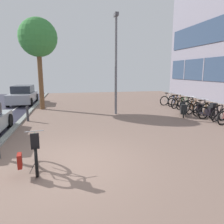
{
  "coord_description": "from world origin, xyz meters",
  "views": [
    {
      "loc": [
        0.04,
        -5.55,
        2.52
      ],
      "look_at": [
        1.69,
        2.29,
        0.97
      ],
      "focal_mm": 33.43,
      "sensor_mm": 36.0,
      "label": 1
    }
  ],
  "objects": [
    {
      "name": "bicycle_rack_07",
      "position": [
        7.64,
        7.0,
        0.33
      ],
      "size": [
        1.3,
        0.48,
        0.94
      ],
      "color": "black",
      "rests_on": "ground"
    },
    {
      "name": "street_tree",
      "position": [
        -1.72,
        9.15,
        4.61
      ],
      "size": [
        2.44,
        2.44,
        5.9
      ],
      "color": "brown",
      "rests_on": "ground"
    },
    {
      "name": "bollard_far",
      "position": [
        -2.05,
        5.61,
        0.39
      ],
      "size": [
        0.12,
        0.12,
        0.79
      ],
      "color": "#38383D",
      "rests_on": "ground"
    },
    {
      "name": "parked_car_far",
      "position": [
        -3.5,
        12.16,
        0.67
      ],
      "size": [
        1.81,
        3.98,
        1.43
      ],
      "color": "#A3A6B1",
      "rests_on": "ground"
    },
    {
      "name": "bicycle_rack_08",
      "position": [
        7.56,
        7.67,
        0.36
      ],
      "size": [
        1.37,
        0.62,
        1.02
      ],
      "color": "black",
      "rests_on": "ground"
    },
    {
      "name": "ground",
      "position": [
        1.43,
        0.0,
        -0.02
      ],
      "size": [
        21.0,
        40.0,
        0.13
      ],
      "color": "#2A293A"
    },
    {
      "name": "bicycle_rack_06",
      "position": [
        7.65,
        6.33,
        0.35
      ],
      "size": [
        1.34,
        0.47,
        1.0
      ],
      "color": "black",
      "rests_on": "ground"
    },
    {
      "name": "bicycle_foreground",
      "position": [
        -0.87,
        -0.2,
        0.4
      ],
      "size": [
        0.61,
        1.39,
        1.12
      ],
      "color": "black",
      "rests_on": "ground"
    },
    {
      "name": "bicycle_rack_03",
      "position": [
        7.5,
        4.31,
        0.34
      ],
      "size": [
        1.35,
        0.48,
        0.96
      ],
      "color": "black",
      "rests_on": "ground"
    },
    {
      "name": "bicycle_rack_10",
      "position": [
        7.49,
        9.01,
        0.36
      ],
      "size": [
        1.42,
        0.48,
        1.03
      ],
      "color": "black",
      "rests_on": "ground"
    },
    {
      "name": "scooter_near",
      "position": [
        7.51,
        4.38,
        0.41
      ],
      "size": [
        0.52,
        1.72,
        0.91
      ],
      "color": "black",
      "rests_on": "ground"
    },
    {
      "name": "bicycle_rack_02",
      "position": [
        7.65,
        3.64,
        0.33
      ],
      "size": [
        1.23,
        0.49,
        0.93
      ],
      "color": "black",
      "rests_on": "ground"
    },
    {
      "name": "bicycle_rack_05",
      "position": [
        7.45,
        5.65,
        0.35
      ],
      "size": [
        1.32,
        0.59,
        1.0
      ],
      "color": "black",
      "rests_on": "ground"
    },
    {
      "name": "bicycle_rack_09",
      "position": [
        7.7,
        8.34,
        0.33
      ],
      "size": [
        1.29,
        0.48,
        0.93
      ],
      "color": "black",
      "rests_on": "ground"
    },
    {
      "name": "lamp_post",
      "position": [
        2.81,
        6.5,
        3.18
      ],
      "size": [
        0.2,
        0.52,
        5.71
      ],
      "color": "slate",
      "rests_on": "ground"
    },
    {
      "name": "scooter_mid",
      "position": [
        6.45,
        5.1,
        0.38
      ],
      "size": [
        0.99,
        1.65,
        0.74
      ],
      "color": "black",
      "rests_on": "ground"
    },
    {
      "name": "bicycle_rack_04",
      "position": [
        7.56,
        4.98,
        0.36
      ],
      "size": [
        1.37,
        0.47,
        1.02
      ],
      "color": "black",
      "rests_on": "ground"
    }
  ]
}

